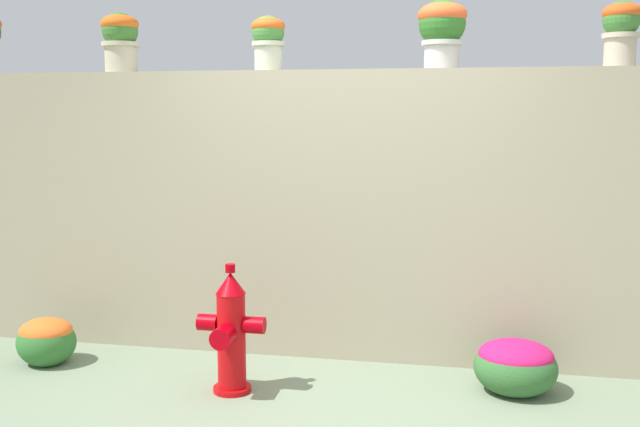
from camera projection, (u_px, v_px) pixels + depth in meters
name	position (u px, v px, depth m)	size (l,w,h in m)	color
ground_plane	(314.00, 427.00, 3.90)	(24.00, 24.00, 0.00)	gray
stone_wall	(351.00, 215.00, 4.99)	(6.40, 0.34, 1.96)	tan
potted_plant_1	(120.00, 37.00, 5.14)	(0.27, 0.27, 0.42)	beige
potted_plant_2	(268.00, 38.00, 4.97)	(0.23, 0.23, 0.38)	beige
potted_plant_3	(442.00, 27.00, 4.74)	(0.32, 0.32, 0.45)	beige
potted_plant_4	(621.00, 27.00, 4.49)	(0.24, 0.24, 0.41)	beige
fire_hydrant	(231.00, 334.00, 4.35)	(0.41, 0.34, 0.79)	red
flower_bush_left	(46.00, 339.00, 4.87)	(0.40, 0.36, 0.33)	#316F2E
flower_bush_right	(516.00, 364.00, 4.37)	(0.50, 0.45, 0.34)	#356931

